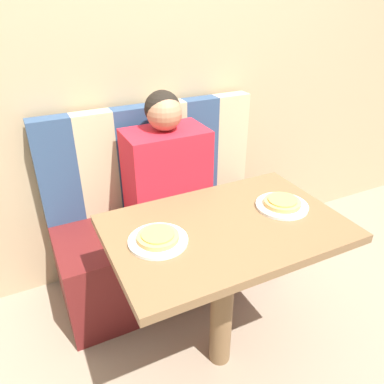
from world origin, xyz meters
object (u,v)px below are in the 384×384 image
object	(u,v)px
person	(166,166)
pizza_left	(158,237)
pizza_right	(282,202)
plate_right	(282,206)
plate_left	(158,241)

from	to	relation	value
person	pizza_left	distance (m)	0.65
person	pizza_right	bearing A→B (deg)	-64.78
person	pizza_left	size ratio (longest dim) A/B	4.51
plate_right	pizza_right	distance (m)	0.02
plate_right	pizza_left	distance (m)	0.55
pizza_left	pizza_right	size ratio (longest dim) A/B	1.00
plate_right	pizza_left	size ratio (longest dim) A/B	1.42
person	plate_left	world-z (taller)	person
plate_left	pizza_left	xyz separation A→B (m)	(0.00, -0.00, 0.02)
person	plate_right	distance (m)	0.65
plate_left	pizza_left	bearing A→B (deg)	-90.00
plate_left	pizza_right	size ratio (longest dim) A/B	1.42
plate_left	pizza_left	size ratio (longest dim) A/B	1.42
pizza_right	pizza_left	bearing A→B (deg)	180.00
person	plate_left	xyz separation A→B (m)	(-0.28, -0.59, 0.00)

